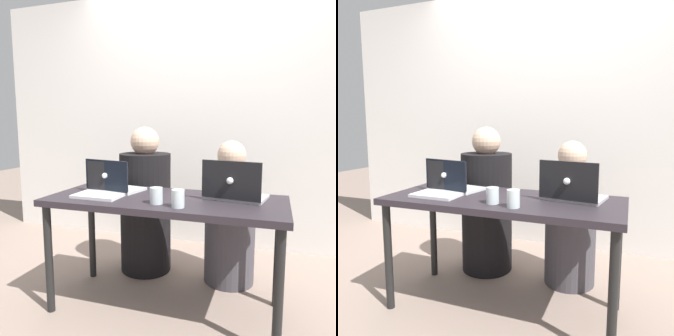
{
  "view_description": "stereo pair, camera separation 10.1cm",
  "coord_description": "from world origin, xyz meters",
  "views": [
    {
      "loc": [
        0.64,
        -1.89,
        1.2
      ],
      "look_at": [
        0.0,
        0.06,
        0.92
      ],
      "focal_mm": 35.0,
      "sensor_mm": 36.0,
      "label": 1
    },
    {
      "loc": [
        0.74,
        -1.86,
        1.2
      ],
      "look_at": [
        0.0,
        0.06,
        0.92
      ],
      "focal_mm": 35.0,
      "sensor_mm": 36.0,
      "label": 2
    }
  ],
  "objects": [
    {
      "name": "desk",
      "position": [
        0.0,
        0.0,
        0.66
      ],
      "size": [
        1.48,
        0.61,
        0.74
      ],
      "color": "#2B252B",
      "rests_on": "ground"
    },
    {
      "name": "laptop_front_left",
      "position": [
        -0.41,
        -0.06,
        0.78
      ],
      "size": [
        0.3,
        0.25,
        0.21
      ],
      "rotation": [
        0.0,
        0.0,
        -0.03
      ],
      "color": "silver",
      "rests_on": "desk"
    },
    {
      "name": "person_on_left",
      "position": [
        -0.34,
        0.51,
        0.52
      ],
      "size": [
        0.5,
        0.5,
        1.17
      ],
      "rotation": [
        0.0,
        0.0,
        2.87
      ],
      "color": "black",
      "rests_on": "ground"
    },
    {
      "name": "person_on_right",
      "position": [
        0.34,
        0.51,
        0.48
      ],
      "size": [
        0.46,
        0.46,
        1.07
      ],
      "rotation": [
        0.0,
        0.0,
        3.39
      ],
      "color": "#464248",
      "rests_on": "ground"
    },
    {
      "name": "laptop_back_left",
      "position": [
        -0.4,
        0.08,
        0.79
      ],
      "size": [
        0.39,
        0.3,
        0.22
      ],
      "rotation": [
        0.0,
        0.0,
        2.92
      ],
      "color": "silver",
      "rests_on": "desk"
    },
    {
      "name": "water_glass_right",
      "position": [
        0.14,
        -0.2,
        0.78
      ],
      "size": [
        0.07,
        0.07,
        0.1
      ],
      "color": "silver",
      "rests_on": "desk"
    },
    {
      "name": "back_wall",
      "position": [
        0.0,
        1.29,
        1.23
      ],
      "size": [
        4.5,
        0.1,
        2.46
      ],
      "primitive_type": "cube",
      "color": "white",
      "rests_on": "ground"
    },
    {
      "name": "ground_plane",
      "position": [
        0.0,
        0.0,
        0.0
      ],
      "size": [
        12.0,
        12.0,
        0.0
      ],
      "primitive_type": "plane",
      "color": "gray"
    },
    {
      "name": "laptop_back_right",
      "position": [
        0.42,
        0.09,
        0.79
      ],
      "size": [
        0.39,
        0.31,
        0.24
      ],
      "rotation": [
        0.0,
        0.0,
        2.97
      ],
      "color": "#B4B2B9",
      "rests_on": "desk"
    },
    {
      "name": "water_glass_center",
      "position": [
        0.0,
        -0.16,
        0.78
      ],
      "size": [
        0.07,
        0.07,
        0.1
      ],
      "color": "silver",
      "rests_on": "desk"
    }
  ]
}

